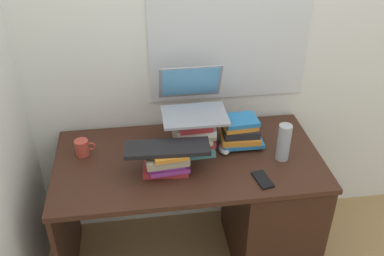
# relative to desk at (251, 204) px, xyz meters

# --- Properties ---
(wall_back) EXTENTS (6.00, 0.06, 2.60)m
(wall_back) POSITION_rel_desk_xyz_m (-0.36, 0.43, 0.88)
(wall_back) COLOR silver
(wall_back) RESTS_ON ground
(desk) EXTENTS (1.41, 0.72, 0.77)m
(desk) POSITION_rel_desk_xyz_m (0.00, 0.00, 0.00)
(desk) COLOR #381E14
(desk) RESTS_ON ground
(book_stack_tall) EXTENTS (0.24, 0.20, 0.21)m
(book_stack_tall) POSITION_rel_desk_xyz_m (-0.32, 0.10, 0.45)
(book_stack_tall) COLOR teal
(book_stack_tall) RESTS_ON desk
(book_stack_keyboard_riser) EXTENTS (0.24, 0.17, 0.14)m
(book_stack_keyboard_riser) POSITION_rel_desk_xyz_m (-0.48, -0.08, 0.42)
(book_stack_keyboard_riser) COLOR #B22D33
(book_stack_keyboard_riser) RESTS_ON desk
(book_stack_side) EXTENTS (0.23, 0.19, 0.16)m
(book_stack_side) POSITION_rel_desk_xyz_m (-0.06, 0.12, 0.43)
(book_stack_side) COLOR teal
(book_stack_side) RESTS_ON desk
(laptop) EXTENTS (0.34, 0.33, 0.23)m
(laptop) POSITION_rel_desk_xyz_m (-0.32, 0.17, 0.61)
(laptop) COLOR gray
(laptop) RESTS_ON book_stack_tall
(keyboard) EXTENTS (0.43, 0.16, 0.02)m
(keyboard) POSITION_rel_desk_xyz_m (-0.48, -0.08, 0.50)
(keyboard) COLOR black
(keyboard) RESTS_ON book_stack_keyboard_riser
(computer_mouse) EXTENTS (0.06, 0.10, 0.04)m
(computer_mouse) POSITION_rel_desk_xyz_m (-0.16, 0.06, 0.37)
(computer_mouse) COLOR #A5A8AD
(computer_mouse) RESTS_ON desk
(mug) EXTENTS (0.11, 0.07, 0.09)m
(mug) POSITION_rel_desk_xyz_m (-0.92, 0.14, 0.39)
(mug) COLOR #B23F33
(mug) RESTS_ON desk
(water_bottle) EXTENTS (0.07, 0.07, 0.21)m
(water_bottle) POSITION_rel_desk_xyz_m (0.13, -0.04, 0.45)
(water_bottle) COLOR #999EA5
(water_bottle) RESTS_ON desk
(cell_phone) EXTENTS (0.09, 0.15, 0.01)m
(cell_phone) POSITION_rel_desk_xyz_m (-0.02, -0.21, 0.35)
(cell_phone) COLOR black
(cell_phone) RESTS_ON desk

